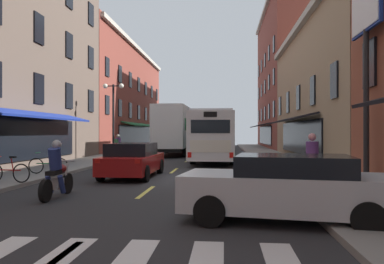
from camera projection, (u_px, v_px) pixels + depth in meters
The scene contains 16 objects.
ground_plane at pixel (164, 179), 15.05m from camera, with size 34.80×80.00×0.10m, color #28282B.
lane_centre_dashes at pixel (163, 179), 14.80m from camera, with size 0.14×73.90×0.01m.
sidewalk_left at pixel (27, 175), 15.57m from camera, with size 3.00×80.00×0.14m, color gray.
sidewalk_right at pixel (311, 178), 14.53m from camera, with size 3.00×80.00×0.14m, color gray.
billboard_sign at pixel (366, 35), 11.91m from camera, with size 0.40×2.36×6.59m.
transit_bus at pixel (215, 135), 24.98m from camera, with size 2.76×11.62×3.18m.
box_truck at pixel (174, 131), 30.02m from camera, with size 2.55×8.26×3.95m.
sedan_near at pixel (133, 160), 15.40m from camera, with size 2.01×4.42×1.43m.
sedan_mid at pixel (188, 144), 39.09m from camera, with size 2.04×4.81×1.35m.
sedan_far at pixel (287, 187), 7.72m from camera, with size 4.51×2.40×1.40m.
motorcycle_rider at pixel (57, 173), 10.53m from camera, with size 0.62×2.07×1.66m.
bicycle_near at pixel (8, 172), 12.75m from camera, with size 1.71×0.48×0.91m.
bicycle_mid at pixel (48, 165), 15.46m from camera, with size 1.71×0.48×0.91m.
pedestrian_near at pixel (118, 145), 25.77m from camera, with size 0.39×0.52×1.60m.
pedestrian_mid at pixel (312, 161), 10.84m from camera, with size 0.36×0.36×1.71m.
street_lamp_twin at pixel (113, 117), 24.53m from camera, with size 1.42×0.32×5.01m.
Camera 1 is at (2.46, -14.89, 1.87)m, focal length 34.38 mm.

